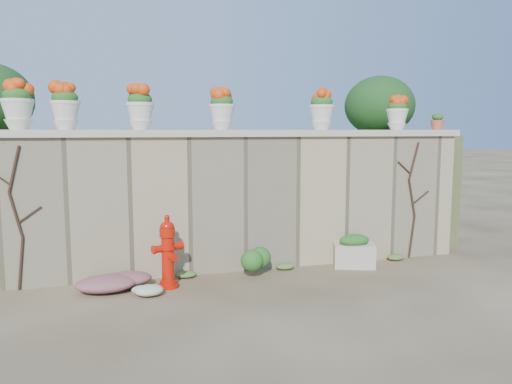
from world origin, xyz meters
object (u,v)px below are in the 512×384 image
object	(u,v)px
fire_hydrant	(168,251)
planter_box	(354,252)
urn_pot_0	(18,105)
terracotta_pot	(437,122)

from	to	relation	value
fire_hydrant	planter_box	world-z (taller)	fire_hydrant
planter_box	urn_pot_0	bearing A→B (deg)	-165.54
planter_box	fire_hydrant	bearing A→B (deg)	-155.88
terracotta_pot	urn_pot_0	bearing A→B (deg)	180.00
urn_pot_0	terracotta_pot	bearing A→B (deg)	-0.00
urn_pot_0	terracotta_pot	world-z (taller)	urn_pot_0
fire_hydrant	planter_box	bearing A→B (deg)	-17.42
fire_hydrant	terracotta_pot	distance (m)	4.95
fire_hydrant	urn_pot_0	size ratio (longest dim) A/B	1.52
planter_box	urn_pot_0	size ratio (longest dim) A/B	1.08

